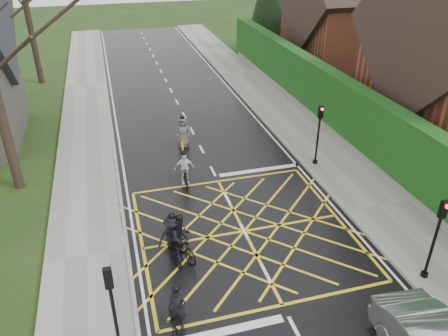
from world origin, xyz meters
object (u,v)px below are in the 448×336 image
cyclist_mid (173,241)px  cyclist_lead (183,136)px  cyclist_front (185,172)px  cyclist_rear (178,316)px  cyclist_back (181,241)px

cyclist_mid → cyclist_lead: (2.07, 8.83, -0.06)m
cyclist_front → cyclist_mid: bearing=-102.8°
cyclist_rear → cyclist_front: 8.47m
cyclist_mid → cyclist_front: size_ratio=1.16×
cyclist_front → cyclist_lead: (0.69, 3.89, -0.00)m
cyclist_back → cyclist_lead: cyclist_back is taller
cyclist_rear → cyclist_mid: size_ratio=0.92×
cyclist_mid → cyclist_lead: size_ratio=1.02×
cyclist_rear → cyclist_lead: (2.51, 12.17, 0.08)m
cyclist_mid → cyclist_front: 5.12m
cyclist_rear → cyclist_front: bearing=95.5°
cyclist_mid → cyclist_lead: 9.07m
cyclist_rear → cyclist_lead: size_ratio=0.94×
cyclist_back → cyclist_mid: size_ratio=0.94×
cyclist_rear → cyclist_mid: bearing=100.4°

